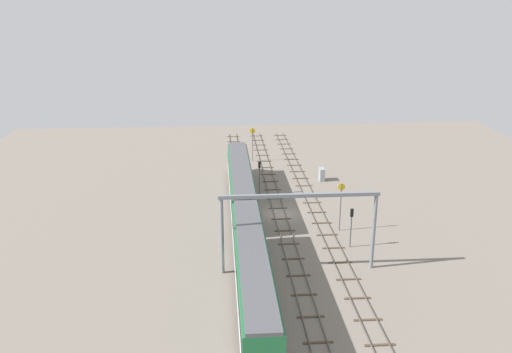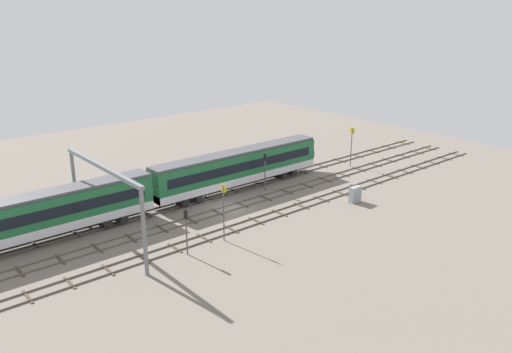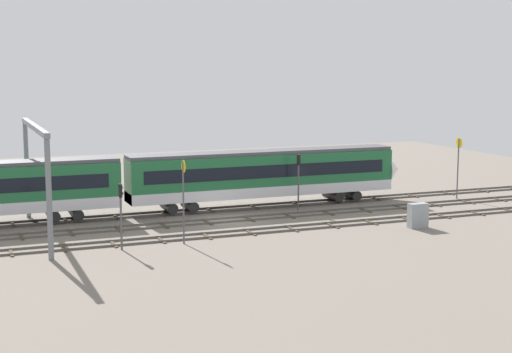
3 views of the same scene
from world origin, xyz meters
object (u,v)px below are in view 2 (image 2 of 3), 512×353
(speed_sign_mid_trackside, at_px, (224,206))
(relay_cabinet, at_px, (355,194))
(speed_sign_near_foreground, at_px, (352,142))
(train, at_px, (155,189))
(signal_light_trackside_approach, at_px, (186,225))
(signal_light_trackside_departure, at_px, (265,167))
(overhead_gantry, at_px, (104,187))

(speed_sign_mid_trackside, xyz_separation_m, relay_cabinet, (18.08, -1.39, -2.72))
(relay_cabinet, bearing_deg, speed_sign_near_foreground, 42.11)
(train, bearing_deg, relay_cabinet, -32.78)
(signal_light_trackside_approach, distance_m, relay_cabinet, 22.58)
(speed_sign_mid_trackside, xyz_separation_m, signal_light_trackside_approach, (-4.38, -0.18, -0.72))
(speed_sign_near_foreground, height_order, signal_light_trackside_approach, speed_sign_near_foreground)
(signal_light_trackside_departure, xyz_separation_m, relay_cabinet, (5.48, -9.79, -2.19))
(speed_sign_near_foreground, relative_size, relay_cabinet, 3.02)
(speed_sign_near_foreground, xyz_separation_m, speed_sign_mid_trackside, (-28.79, -8.29, 0.01))
(speed_sign_mid_trackside, bearing_deg, train, 96.63)
(signal_light_trackside_departure, bearing_deg, speed_sign_near_foreground, -0.40)
(speed_sign_near_foreground, relative_size, speed_sign_mid_trackside, 0.97)
(train, relative_size, signal_light_trackside_departure, 10.52)
(speed_sign_near_foreground, height_order, relay_cabinet, speed_sign_near_foreground)
(speed_sign_mid_trackside, bearing_deg, signal_light_trackside_departure, 33.68)
(speed_sign_near_foreground, xyz_separation_m, relay_cabinet, (-10.71, -9.68, -2.70))
(speed_sign_near_foreground, distance_m, speed_sign_mid_trackside, 29.96)
(overhead_gantry, distance_m, speed_sign_near_foreground, 38.02)
(speed_sign_mid_trackside, height_order, relay_cabinet, speed_sign_mid_trackside)
(speed_sign_mid_trackside, bearing_deg, relay_cabinet, -4.39)
(relay_cabinet, bearing_deg, signal_light_trackside_approach, 176.93)
(speed_sign_near_foreground, xyz_separation_m, signal_light_trackside_departure, (-16.19, 0.11, -0.52))
(overhead_gantry, height_order, speed_sign_mid_trackside, overhead_gantry)
(overhead_gantry, height_order, signal_light_trackside_departure, overhead_gantry)
(overhead_gantry, relative_size, signal_light_trackside_departure, 3.23)
(speed_sign_mid_trackside, relative_size, signal_light_trackside_approach, 1.30)
(train, relative_size, relay_cabinet, 26.88)
(signal_light_trackside_approach, bearing_deg, signal_light_trackside_departure, 26.82)
(train, distance_m, signal_light_trackside_approach, 11.69)
(train, bearing_deg, overhead_gantry, -148.29)
(train, distance_m, speed_sign_near_foreground, 30.22)
(overhead_gantry, relative_size, speed_sign_mid_trackside, 2.66)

